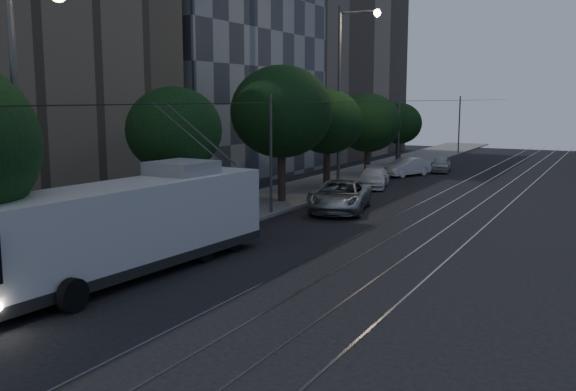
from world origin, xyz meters
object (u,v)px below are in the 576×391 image
(car_white_c, at_px, (406,167))
(streetlamp_near, at_px, (26,111))
(pickup_silver, at_px, (341,196))
(car_white_a, at_px, (335,190))
(car_white_d, at_px, (441,164))
(trolleybus, at_px, (133,226))
(streetlamp_far, at_px, (346,82))
(car_white_b, at_px, (373,178))

(car_white_c, height_order, streetlamp_near, streetlamp_near)
(pickup_silver, xyz_separation_m, car_white_a, (-1.60, 2.90, -0.15))
(car_white_d, distance_m, streetlamp_near, 38.06)
(trolleybus, relative_size, car_white_c, 2.87)
(streetlamp_far, bearing_deg, car_white_b, 65.89)
(streetlamp_far, bearing_deg, pickup_silver, -68.68)
(streetlamp_near, bearing_deg, streetlamp_far, 91.30)
(car_white_a, bearing_deg, car_white_c, 103.62)
(streetlamp_far, bearing_deg, trolleybus, -86.54)
(car_white_c, bearing_deg, trolleybus, -66.54)
(car_white_d, distance_m, streetlamp_far, 14.87)
(car_white_d, bearing_deg, streetlamp_far, -111.16)
(streetlamp_far, bearing_deg, car_white_a, -74.88)
(car_white_b, bearing_deg, pickup_silver, -93.54)
(car_white_d, relative_size, streetlamp_near, 0.40)
(pickup_silver, height_order, streetlamp_far, streetlamp_far)
(car_white_b, relative_size, car_white_c, 1.08)
(car_white_c, bearing_deg, car_white_a, -66.95)
(trolleybus, bearing_deg, streetlamp_far, 97.62)
(car_white_a, relative_size, streetlamp_near, 0.42)
(pickup_silver, bearing_deg, car_white_b, 86.54)
(car_white_a, distance_m, streetlamp_far, 7.33)
(trolleybus, height_order, car_white_d, trolleybus)
(trolleybus, height_order, pickup_silver, trolleybus)
(streetlamp_far, bearing_deg, streetlamp_near, -88.70)
(streetlamp_near, bearing_deg, trolleybus, 78.08)
(trolleybus, relative_size, car_white_d, 3.36)
(trolleybus, xyz_separation_m, car_white_d, (1.38, 34.29, -1.02))
(car_white_b, bearing_deg, car_white_a, -103.45)
(car_white_c, bearing_deg, car_white_b, -66.95)
(car_white_a, xyz_separation_m, streetlamp_far, (-1.05, 3.90, 6.12))
(car_white_c, xyz_separation_m, car_white_d, (1.60, 3.81, -0.08))
(trolleybus, bearing_deg, streetlamp_near, -97.77)
(trolleybus, relative_size, streetlamp_near, 1.33)
(car_white_a, relative_size, car_white_b, 0.84)
(car_white_c, relative_size, streetlamp_far, 0.36)
(car_white_a, xyz_separation_m, car_white_c, (0.00, 13.37, 0.04))
(pickup_silver, bearing_deg, streetlamp_near, -110.17)
(trolleybus, relative_size, streetlamp_far, 1.05)
(car_white_a, xyz_separation_m, car_white_b, (0.00, 6.26, 0.01))
(trolleybus, height_order, streetlamp_far, streetlamp_far)
(streetlamp_near, height_order, streetlamp_far, streetlamp_far)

